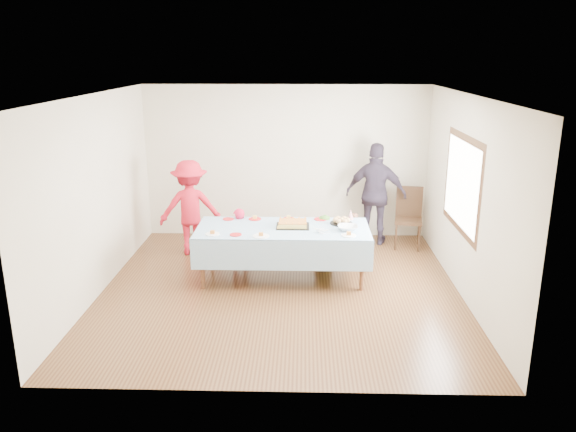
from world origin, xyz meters
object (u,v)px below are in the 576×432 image
Objects in this scene: birthday_cake at (293,224)px; adult_left at (190,208)px; dining_chair at (409,214)px; party_table at (283,231)px.

adult_left reaches higher than birthday_cake.
dining_chair is 0.66× the size of adult_left.
party_table is 2.42× the size of dining_chair.
dining_chair is (1.95, 1.45, -0.25)m from birthday_cake.
birthday_cake is (0.14, 0.06, 0.09)m from party_table.
party_table is 1.60× the size of adult_left.
birthday_cake is at bearing 22.62° from party_table.
dining_chair is 3.69m from adult_left.
dining_chair is (2.10, 1.51, -0.15)m from party_table.
party_table is at bearing 135.01° from adult_left.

